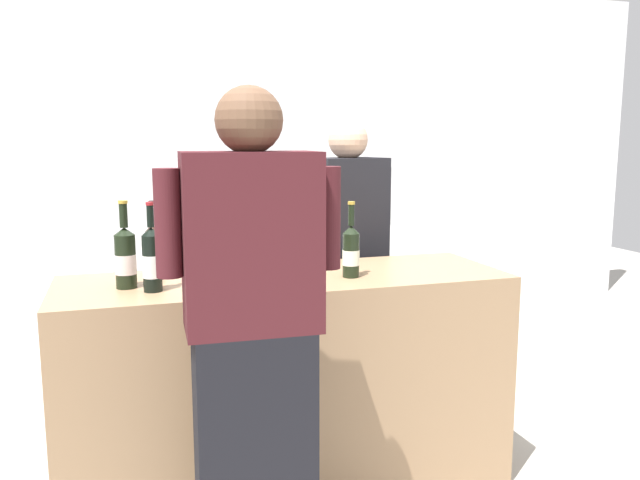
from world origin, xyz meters
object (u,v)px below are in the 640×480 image
wine_bottle_2 (351,251)px  wine_bottle_7 (154,249)px  wine_bottle_0 (152,260)px  wine_bottle_1 (220,243)px  wine_bottle_3 (294,257)px  person_server (347,276)px  wine_bottle_5 (125,257)px  wine_bottle_6 (209,254)px  potted_shrub (337,259)px  person_guest (253,361)px  wine_glass (266,246)px  wine_bottle_4 (254,249)px

wine_bottle_2 → wine_bottle_7: size_ratio=0.98×
wine_bottle_0 → wine_bottle_7: bearing=84.6°
wine_bottle_1 → wine_bottle_3: wine_bottle_1 is taller
wine_bottle_1 → wine_bottle_3: 0.41m
wine_bottle_3 → wine_bottle_2: bearing=12.4°
person_server → wine_bottle_2: bearing=-108.6°
wine_bottle_1 → wine_bottle_2: (0.51, -0.26, -0.02)m
wine_bottle_1 → wine_bottle_5: (-0.40, -0.19, -0.01)m
wine_bottle_1 → wine_bottle_6: 0.20m
wine_bottle_5 → potted_shrub: wine_bottle_5 is taller
wine_bottle_0 → wine_bottle_6: 0.25m
person_guest → wine_bottle_3: bearing=61.6°
wine_bottle_6 → potted_shrub: (1.00, 1.31, -0.31)m
wine_bottle_5 → wine_glass: (0.55, -0.04, 0.02)m
wine_bottle_1 → wine_bottle_5: 0.44m
person_guest → potted_shrub: 2.17m
wine_glass → wine_bottle_1: bearing=124.4°
wine_bottle_1 → wine_bottle_2: size_ratio=1.03×
wine_bottle_5 → potted_shrub: bearing=44.8°
person_server → wine_bottle_0: bearing=-146.6°
wine_bottle_1 → wine_bottle_2: 0.57m
person_guest → person_server: bearing=58.2°
wine_bottle_5 → potted_shrub: size_ratio=0.30×
wine_bottle_2 → wine_bottle_6: 0.59m
wine_bottle_3 → person_guest: (-0.27, -0.50, -0.23)m
wine_bottle_4 → wine_bottle_7: wine_bottle_7 is taller
wine_bottle_2 → person_guest: bearing=-133.7°
wine_bottle_1 → wine_bottle_7: bearing=-168.1°
wine_bottle_6 → potted_shrub: size_ratio=0.30×
wine_bottle_3 → wine_bottle_4: wine_bottle_4 is taller
wine_bottle_4 → wine_bottle_7: bearing=173.4°
wine_bottle_2 → wine_glass: 0.36m
wine_bottle_5 → wine_glass: 0.55m
wine_bottle_2 → wine_bottle_4: bearing=157.8°
person_server → potted_shrub: person_server is taller
person_server → wine_glass: bearing=-132.7°
wine_bottle_7 → person_server: (1.02, 0.46, -0.28)m
wine_bottle_4 → wine_glass: wine_bottle_4 is taller
wine_bottle_4 → person_server: person_server is taller
wine_bottle_5 → wine_bottle_6: size_ratio=1.01×
wine_bottle_3 → person_server: size_ratio=0.19×
wine_bottle_1 → wine_glass: bearing=-55.6°
wine_bottle_3 → wine_bottle_6: bearing=156.2°
wine_bottle_0 → wine_bottle_1: (0.30, 0.28, 0.00)m
wine_bottle_1 → potted_shrub: wine_bottle_1 is taller
wine_bottle_0 → person_guest: person_guest is taller
wine_bottle_4 → wine_bottle_6: 0.21m
person_server → person_guest: (-0.76, -1.23, 0.03)m
wine_glass → person_guest: 0.68m
wine_bottle_0 → wine_glass: 0.46m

